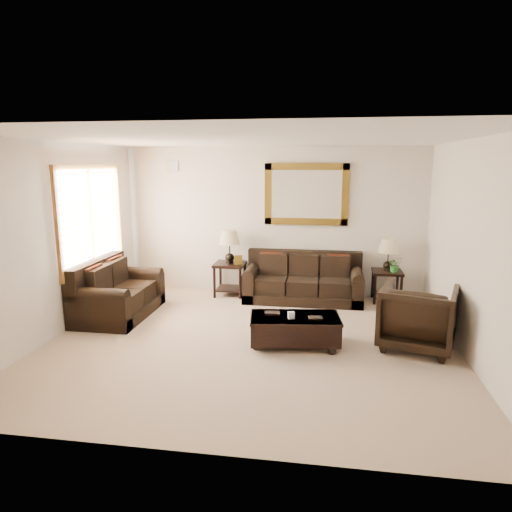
% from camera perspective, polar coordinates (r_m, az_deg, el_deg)
% --- Properties ---
extents(room, '(5.51, 5.01, 2.71)m').
position_cam_1_polar(room, '(5.99, -0.72, 1.46)').
color(room, tan).
rests_on(room, ground).
extents(window, '(0.07, 1.96, 1.66)m').
position_cam_1_polar(window, '(7.70, -19.83, 4.52)').
color(window, white).
rests_on(window, room).
extents(mirror, '(1.50, 0.06, 1.10)m').
position_cam_1_polar(mirror, '(8.31, 6.30, 7.66)').
color(mirror, '#4D330F').
rests_on(mirror, room).
extents(air_vent, '(0.25, 0.02, 0.18)m').
position_cam_1_polar(air_vent, '(8.78, -10.51, 11.01)').
color(air_vent, '#999999').
rests_on(air_vent, room).
extents(sofa, '(2.06, 0.89, 0.84)m').
position_cam_1_polar(sofa, '(8.18, 5.94, -3.36)').
color(sofa, black).
rests_on(sofa, room).
extents(loveseat, '(0.95, 1.60, 0.90)m').
position_cam_1_polar(loveseat, '(7.64, -17.14, -4.70)').
color(loveseat, black).
rests_on(loveseat, room).
extents(end_table_left, '(0.55, 0.55, 1.22)m').
position_cam_1_polar(end_table_left, '(8.33, -3.30, 0.40)').
color(end_table_left, black).
rests_on(end_table_left, room).
extents(end_table_right, '(0.51, 0.51, 1.12)m').
position_cam_1_polar(end_table_right, '(8.26, 16.17, -0.59)').
color(end_table_right, black).
rests_on(end_table_right, room).
extents(coffee_table, '(1.26, 0.79, 0.50)m').
position_cam_1_polar(coffee_table, '(6.17, 4.87, -8.86)').
color(coffee_table, black).
rests_on(coffee_table, room).
extents(armchair, '(1.12, 1.08, 0.93)m').
position_cam_1_polar(armchair, '(6.37, 19.59, -6.81)').
color(armchair, black).
rests_on(armchair, floor).
extents(potted_plant, '(0.27, 0.29, 0.21)m').
position_cam_1_polar(potted_plant, '(8.20, 16.99, -1.23)').
color(potted_plant, '#20591E').
rests_on(potted_plant, end_table_right).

